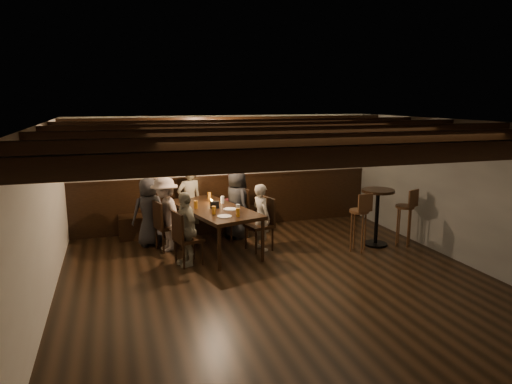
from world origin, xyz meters
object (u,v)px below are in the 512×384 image
object	(u,v)px
dining_table	(213,211)
person_right_far	(261,217)
chair_left_far	(188,248)
person_bench_centre	(189,201)
chair_right_near	(236,223)
person_bench_left	(149,212)
chair_left_near	(168,235)
bar_stool_right	(404,224)
person_left_near	(165,214)
bar_stool_left	(359,230)
high_top_table	(377,209)
person_bench_right	(232,201)
person_left_far	(186,229)
chair_right_far	(260,234)
person_right_near	(237,203)

from	to	relation	value
dining_table	person_right_far	xyz separation A→B (m)	(0.84, -0.24, -0.12)
chair_left_far	person_bench_centre	world-z (taller)	person_bench_centre
chair_right_near	person_bench_left	size ratio (longest dim) A/B	0.76
chair_left_near	bar_stool_right	size ratio (longest dim) A/B	0.84
person_left_near	bar_stool_left	size ratio (longest dim) A/B	1.25
chair_left_near	person_bench_centre	size ratio (longest dim) A/B	0.65
high_top_table	person_bench_right	bearing A→B (deg)	143.12
dining_table	chair_left_far	size ratio (longest dim) A/B	2.53
dining_table	chair_right_near	distance (m)	0.95
person_left_near	person_left_far	size ratio (longest dim) A/B	1.09
person_bench_left	person_left_near	xyz separation A→B (m)	(0.26, -0.40, 0.03)
person_bench_left	person_bench_centre	distance (m)	0.91
person_left_far	bar_stool_right	world-z (taller)	person_left_far
dining_table	chair_right_far	world-z (taller)	chair_right_far
person_bench_centre	high_top_table	bearing A→B (deg)	137.88
person_bench_centre	chair_right_far	bearing A→B (deg)	115.65
person_left_near	person_left_far	xyz separation A→B (m)	(0.23, -0.87, -0.06)
person_left_near	bar_stool_right	bearing A→B (deg)	61.34
dining_table	chair_right_near	size ratio (longest dim) A/B	2.34
bar_stool_left	person_bench_left	bearing A→B (deg)	149.60
person_right_far	bar_stool_left	size ratio (longest dim) A/B	1.12
dining_table	chair_right_far	xyz separation A→B (m)	(0.81, -0.25, -0.44)
chair_left_far	bar_stool_left	distance (m)	3.09
chair_right_far	bar_stool_left	xyz separation A→B (m)	(1.68, -0.62, 0.11)
chair_left_far	person_bench_right	distance (m)	2.14
person_right_far	person_left_near	bearing A→B (deg)	59.04
chair_right_far	person_bench_right	size ratio (longest dim) A/B	0.76
person_left_far	high_top_table	xyz separation A→B (m)	(3.60, -0.04, 0.08)
chair_right_near	person_bench_left	distance (m)	1.72
chair_left_near	person_right_near	world-z (taller)	person_right_near
dining_table	bar_stool_right	world-z (taller)	bar_stool_right
person_right_near	bar_stool_left	xyz separation A→B (m)	(1.88, -1.50, -0.30)
person_bench_left	bar_stool_right	xyz separation A→B (m)	(4.60, -1.46, -0.24)
chair_left_far	person_left_far	world-z (taller)	person_left_far
person_bench_left	person_bench_centre	bearing A→B (deg)	-170.54
chair_right_near	bar_stool_left	distance (m)	2.43
person_bench_left	person_bench_right	xyz separation A→B (m)	(1.74, 0.46, -0.01)
dining_table	chair_right_far	size ratio (longest dim) A/B	2.39
person_left_near	person_right_near	size ratio (longest dim) A/B	0.98
chair_right_near	chair_left_near	bearing A→B (deg)	90.00
person_bench_left	person_right_far	xyz separation A→B (m)	(1.94, -0.88, -0.04)
chair_left_far	person_bench_left	xyz separation A→B (m)	(-0.52, 1.26, 0.37)
person_bench_centre	person_right_far	world-z (taller)	person_bench_centre
chair_left_near	chair_right_near	bearing A→B (deg)	90.00
person_right_near	bar_stool_left	distance (m)	2.43
chair_left_near	person_left_far	world-z (taller)	person_left_far
chair_right_near	person_bench_left	world-z (taller)	person_bench_left
dining_table	chair_left_far	world-z (taller)	chair_left_far
high_top_table	dining_table	bearing A→B (deg)	167.47
person_right_far	person_bench_left	bearing A→B (deg)	50.71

